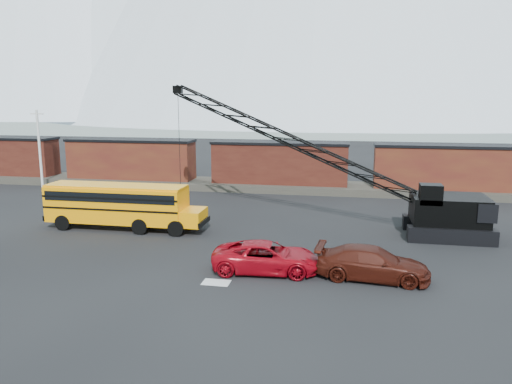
% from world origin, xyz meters
% --- Properties ---
extents(ground, '(160.00, 160.00, 0.00)m').
position_xyz_m(ground, '(0.00, 0.00, 0.00)').
color(ground, black).
rests_on(ground, ground).
extents(gravel_berm, '(120.00, 5.00, 0.70)m').
position_xyz_m(gravel_berm, '(0.00, 22.00, 0.35)').
color(gravel_berm, '#4C483E').
rests_on(gravel_berm, ground).
extents(boxcar_west_near, '(13.70, 3.10, 4.17)m').
position_xyz_m(boxcar_west_near, '(-16.00, 22.00, 2.76)').
color(boxcar_west_near, '#4B1715').
rests_on(boxcar_west_near, gravel_berm).
extents(boxcar_mid, '(13.70, 3.10, 4.17)m').
position_xyz_m(boxcar_mid, '(0.00, 22.00, 2.76)').
color(boxcar_mid, '#4D1F15').
rests_on(boxcar_mid, gravel_berm).
extents(boxcar_east_near, '(13.70, 3.10, 4.17)m').
position_xyz_m(boxcar_east_near, '(16.00, 22.00, 2.76)').
color(boxcar_east_near, '#4B1715').
rests_on(boxcar_east_near, gravel_berm).
extents(utility_pole, '(1.40, 0.24, 8.00)m').
position_xyz_m(utility_pole, '(-24.00, 18.00, 4.15)').
color(utility_pole, silver).
rests_on(utility_pole, ground).
extents(snow_patch, '(1.40, 0.90, 0.02)m').
position_xyz_m(snow_patch, '(0.50, -4.00, 0.01)').
color(snow_patch, silver).
rests_on(snow_patch, ground).
extents(school_bus, '(11.65, 2.65, 3.19)m').
position_xyz_m(school_bus, '(-8.90, 4.89, 1.79)').
color(school_bus, '#FA9505').
rests_on(school_bus, ground).
extents(red_pickup, '(6.04, 3.11, 1.63)m').
position_xyz_m(red_pickup, '(2.76, -1.89, 0.81)').
color(red_pickup, '#AA0815').
rests_on(red_pickup, ground).
extents(maroon_suv, '(6.01, 2.83, 1.70)m').
position_xyz_m(maroon_suv, '(8.32, -1.94, 0.85)').
color(maroon_suv, '#3D120A').
rests_on(maroon_suv, ground).
extents(crawler_crane, '(23.59, 6.77, 10.37)m').
position_xyz_m(crawler_crane, '(3.01, 9.29, 5.96)').
color(crawler_crane, black).
rests_on(crawler_crane, ground).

